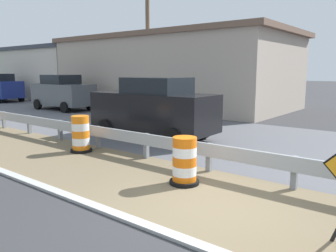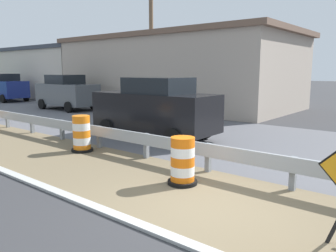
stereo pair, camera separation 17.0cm
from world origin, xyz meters
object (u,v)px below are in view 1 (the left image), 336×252
at_px(car_mid_far_lane, 1,88).
at_px(car_distant_b, 154,108).
at_px(traffic_barrel_close, 81,136).
at_px(car_trailing_near_lane, 63,92).
at_px(traffic_barrel_nearest, 184,163).
at_px(utility_pole_near, 148,40).

distance_m(car_mid_far_lane, car_distant_b, 19.39).
distance_m(traffic_barrel_close, car_distant_b, 3.04).
distance_m(car_trailing_near_lane, car_mid_far_lane, 8.81).
bearing_deg(traffic_barrel_close, car_mid_far_lane, 70.42).
height_order(traffic_barrel_nearest, car_trailing_near_lane, car_trailing_near_lane).
bearing_deg(car_distant_b, car_trailing_near_lane, -19.06).
relative_size(traffic_barrel_close, car_mid_far_lane, 0.27).
xyz_separation_m(traffic_barrel_nearest, car_distant_b, (3.43, 3.79, 0.63)).
xyz_separation_m(traffic_barrel_nearest, utility_pole_near, (9.24, 9.16, 3.71)).
bearing_deg(utility_pole_near, traffic_barrel_close, -150.12).
bearing_deg(car_distant_b, utility_pole_near, -48.40).
relative_size(traffic_barrel_nearest, car_trailing_near_lane, 0.24).
bearing_deg(car_trailing_near_lane, car_mid_far_lane, 177.48).
xyz_separation_m(traffic_barrel_nearest, car_trailing_near_lane, (6.73, 14.03, 0.62)).
relative_size(traffic_barrel_nearest, traffic_barrel_close, 0.94).
bearing_deg(traffic_barrel_close, traffic_barrel_nearest, -96.45).
height_order(car_mid_far_lane, utility_pole_near, utility_pole_near).
relative_size(traffic_barrel_close, car_trailing_near_lane, 0.25).
height_order(car_distant_b, utility_pole_near, utility_pole_near).
xyz_separation_m(car_trailing_near_lane, utility_pole_near, (2.50, -4.86, 3.10)).
bearing_deg(traffic_barrel_close, utility_pole_near, 29.88).
bearing_deg(car_trailing_near_lane, car_distant_b, -17.90).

